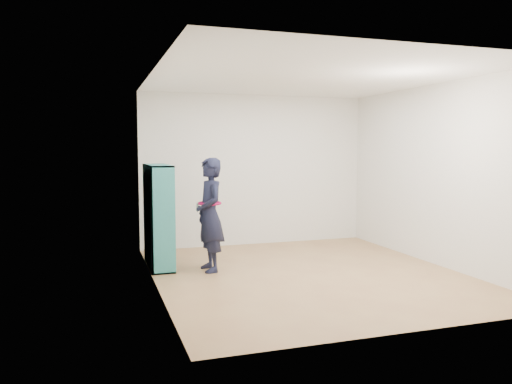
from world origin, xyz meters
name	(u,v)px	position (x,y,z in m)	size (l,w,h in m)	color
floor	(307,274)	(0.00, 0.00, 0.00)	(4.50, 4.50, 0.00)	#996A45
ceiling	(309,77)	(0.00, 0.00, 2.60)	(4.50, 4.50, 0.00)	white
wall_left	(155,180)	(-2.00, 0.00, 1.30)	(0.02, 4.50, 2.60)	white
wall_right	(435,175)	(2.00, 0.00, 1.30)	(0.02, 4.50, 2.60)	white
wall_back	(256,170)	(0.00, 2.25, 1.30)	(4.00, 0.02, 2.60)	white
wall_front	(412,191)	(0.00, -2.25, 1.30)	(4.00, 0.02, 2.60)	white
bookshelf	(157,217)	(-1.86, 1.10, 0.71)	(0.32, 1.09, 1.45)	teal
person	(210,215)	(-1.20, 0.59, 0.78)	(0.42, 0.60, 1.56)	black
smartphone	(197,207)	(-1.36, 0.65, 0.88)	(0.02, 0.11, 0.14)	silver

